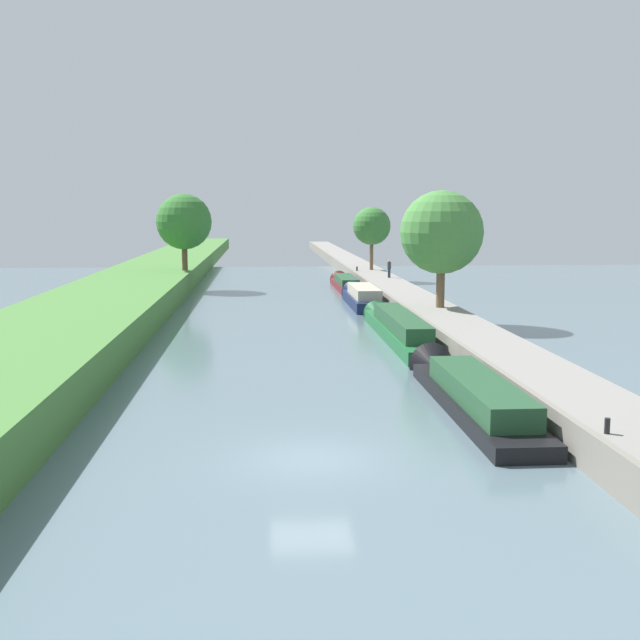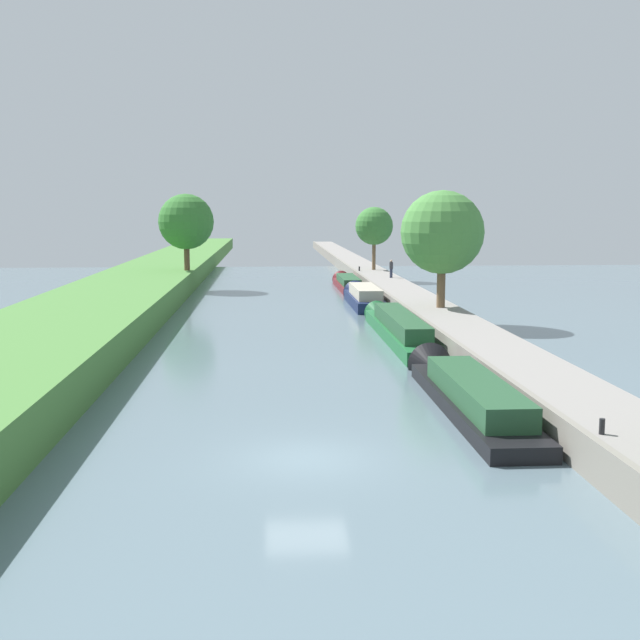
% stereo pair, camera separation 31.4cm
% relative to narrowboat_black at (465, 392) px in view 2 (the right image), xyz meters
% --- Properties ---
extents(ground_plane, '(160.00, 160.00, 0.00)m').
position_rel_narrowboat_black_xyz_m(ground_plane, '(-6.40, -6.05, -0.55)').
color(ground_plane, slate).
extents(right_towpath, '(3.35, 260.00, 1.20)m').
position_rel_narrowboat_black_xyz_m(right_towpath, '(3.20, -6.05, 0.05)').
color(right_towpath, gray).
rests_on(right_towpath, ground_plane).
extents(stone_quay, '(0.25, 260.00, 1.25)m').
position_rel_narrowboat_black_xyz_m(stone_quay, '(1.40, -6.05, 0.08)').
color(stone_quay, gray).
rests_on(stone_quay, ground_plane).
extents(narrowboat_black, '(2.17, 13.89, 2.14)m').
position_rel_narrowboat_black_xyz_m(narrowboat_black, '(0.00, 0.00, 0.00)').
color(narrowboat_black, black).
rests_on(narrowboat_black, ground_plane).
extents(narrowboat_green, '(1.82, 17.04, 2.09)m').
position_rel_narrowboat_black_xyz_m(narrowboat_green, '(-0.04, 15.74, 0.11)').
color(narrowboat_green, '#1E6033').
rests_on(narrowboat_green, ground_plane).
extents(narrowboat_navy, '(2.18, 11.42, 2.23)m').
position_rel_narrowboat_black_xyz_m(narrowboat_navy, '(-0.06, 31.91, 0.09)').
color(narrowboat_navy, '#141E42').
rests_on(narrowboat_navy, ground_plane).
extents(narrowboat_maroon, '(1.91, 12.54, 1.85)m').
position_rel_narrowboat_black_xyz_m(narrowboat_maroon, '(-0.00, 45.28, -0.06)').
color(narrowboat_maroon, maroon).
rests_on(narrowboat_maroon, ground_plane).
extents(tree_rightbank_midnear, '(5.31, 5.31, 7.47)m').
position_rel_narrowboat_black_xyz_m(tree_rightbank_midnear, '(3.57, 20.54, 5.45)').
color(tree_rightbank_midnear, brown).
rests_on(tree_rightbank_midnear, right_towpath).
extents(tree_rightbank_midfar, '(3.92, 3.92, 6.51)m').
position_rel_narrowboat_black_xyz_m(tree_rightbank_midfar, '(3.50, 52.17, 5.17)').
color(tree_rightbank_midfar, brown).
rests_on(tree_rightbank_midfar, right_towpath).
extents(tree_leftbank_downstream, '(5.07, 5.07, 7.00)m').
position_rel_narrowboat_black_xyz_m(tree_leftbank_downstream, '(-14.97, 43.94, 5.77)').
color(tree_leftbank_downstream, brown).
rests_on(tree_leftbank_downstream, left_grassy_bank).
extents(person_walking, '(0.34, 0.34, 1.66)m').
position_rel_narrowboat_black_xyz_m(person_walking, '(3.82, 42.63, 1.52)').
color(person_walking, '#282D42').
rests_on(person_walking, right_towpath).
extents(mooring_bollard_near, '(0.16, 0.16, 0.45)m').
position_rel_narrowboat_black_xyz_m(mooring_bollard_near, '(1.82, -8.07, 0.87)').
color(mooring_bollard_near, black).
rests_on(mooring_bollard_near, right_towpath).
extents(mooring_bollard_far, '(0.16, 0.16, 0.45)m').
position_rel_narrowboat_black_xyz_m(mooring_bollard_far, '(1.82, 50.81, 0.87)').
color(mooring_bollard_far, black).
rests_on(mooring_bollard_far, right_towpath).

